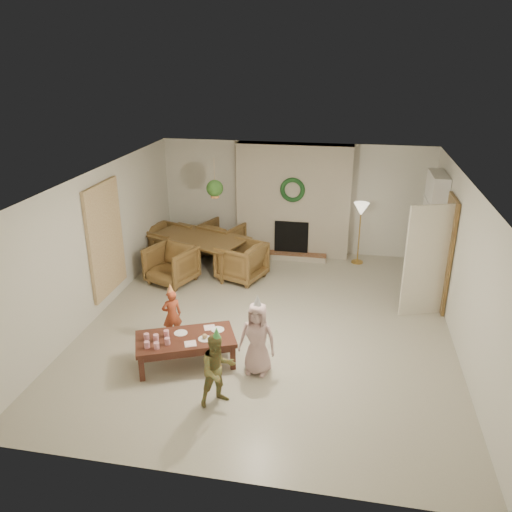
% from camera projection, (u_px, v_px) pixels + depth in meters
% --- Properties ---
extents(floor, '(7.00, 7.00, 0.00)m').
position_uv_depth(floor, '(269.00, 322.00, 8.70)').
color(floor, '#B7B29E').
rests_on(floor, ground).
extents(ceiling, '(7.00, 7.00, 0.00)m').
position_uv_depth(ceiling, '(270.00, 179.00, 7.77)').
color(ceiling, white).
rests_on(ceiling, wall_back).
extents(wall_back, '(7.00, 0.00, 7.00)m').
position_uv_depth(wall_back, '(294.00, 198.00, 11.43)').
color(wall_back, silver).
rests_on(wall_back, floor).
extents(wall_front, '(7.00, 0.00, 7.00)m').
position_uv_depth(wall_front, '(213.00, 383.00, 5.05)').
color(wall_front, silver).
rests_on(wall_front, floor).
extents(wall_left, '(0.00, 7.00, 7.00)m').
position_uv_depth(wall_left, '(98.00, 243.00, 8.75)').
color(wall_left, silver).
rests_on(wall_left, floor).
extents(wall_right, '(0.00, 7.00, 7.00)m').
position_uv_depth(wall_right, '(464.00, 268.00, 7.72)').
color(wall_right, silver).
rests_on(wall_right, floor).
extents(fireplace_mass, '(2.50, 0.40, 2.50)m').
position_uv_depth(fireplace_mass, '(293.00, 201.00, 11.24)').
color(fireplace_mass, '#5F2B19').
rests_on(fireplace_mass, floor).
extents(fireplace_hearth, '(1.60, 0.30, 0.12)m').
position_uv_depth(fireplace_hearth, '(290.00, 256.00, 11.37)').
color(fireplace_hearth, brown).
rests_on(fireplace_hearth, floor).
extents(fireplace_firebox, '(0.75, 0.12, 0.75)m').
position_uv_depth(fireplace_firebox, '(291.00, 237.00, 11.38)').
color(fireplace_firebox, black).
rests_on(fireplace_firebox, floor).
extents(fireplace_wreath, '(0.54, 0.10, 0.54)m').
position_uv_depth(fireplace_wreath, '(293.00, 190.00, 10.92)').
color(fireplace_wreath, '#18401E').
rests_on(fireplace_wreath, fireplace_mass).
extents(floor_lamp_base, '(0.25, 0.25, 0.03)m').
position_uv_depth(floor_lamp_base, '(357.00, 262.00, 11.18)').
color(floor_lamp_base, gold).
rests_on(floor_lamp_base, floor).
extents(floor_lamp_post, '(0.03, 0.03, 1.22)m').
position_uv_depth(floor_lamp_post, '(359.00, 235.00, 10.95)').
color(floor_lamp_post, gold).
rests_on(floor_lamp_post, floor).
extents(floor_lamp_shade, '(0.33, 0.33, 0.27)m').
position_uv_depth(floor_lamp_shade, '(361.00, 209.00, 10.73)').
color(floor_lamp_shade, beige).
rests_on(floor_lamp_shade, floor_lamp_post).
extents(bookshelf_carcass, '(0.30, 1.00, 2.20)m').
position_uv_depth(bookshelf_carcass, '(432.00, 229.00, 9.90)').
color(bookshelf_carcass, white).
rests_on(bookshelf_carcass, floor).
extents(bookshelf_shelf_a, '(0.30, 0.92, 0.03)m').
position_uv_depth(bookshelf_shelf_a, '(427.00, 260.00, 10.15)').
color(bookshelf_shelf_a, white).
rests_on(bookshelf_shelf_a, bookshelf_carcass).
extents(bookshelf_shelf_b, '(0.30, 0.92, 0.03)m').
position_uv_depth(bookshelf_shelf_b, '(429.00, 241.00, 10.00)').
color(bookshelf_shelf_b, white).
rests_on(bookshelf_shelf_b, bookshelf_carcass).
extents(bookshelf_shelf_c, '(0.30, 0.92, 0.03)m').
position_uv_depth(bookshelf_shelf_c, '(432.00, 222.00, 9.85)').
color(bookshelf_shelf_c, white).
rests_on(bookshelf_shelf_c, bookshelf_carcass).
extents(bookshelf_shelf_d, '(0.30, 0.92, 0.03)m').
position_uv_depth(bookshelf_shelf_d, '(434.00, 202.00, 9.70)').
color(bookshelf_shelf_d, white).
rests_on(bookshelf_shelf_d, bookshelf_carcass).
extents(books_row_lower, '(0.20, 0.40, 0.24)m').
position_uv_depth(books_row_lower, '(427.00, 256.00, 9.96)').
color(books_row_lower, maroon).
rests_on(books_row_lower, bookshelf_shelf_a).
extents(books_row_mid, '(0.20, 0.44, 0.24)m').
position_uv_depth(books_row_mid, '(429.00, 233.00, 10.00)').
color(books_row_mid, '#245B87').
rests_on(books_row_mid, bookshelf_shelf_b).
extents(books_row_upper, '(0.20, 0.36, 0.22)m').
position_uv_depth(books_row_upper, '(432.00, 217.00, 9.71)').
color(books_row_upper, '#AB9624').
rests_on(books_row_upper, bookshelf_shelf_c).
extents(door_frame, '(0.05, 0.86, 2.04)m').
position_uv_depth(door_frame, '(447.00, 254.00, 8.91)').
color(door_frame, brown).
rests_on(door_frame, floor).
extents(door_leaf, '(0.77, 0.32, 2.00)m').
position_uv_depth(door_leaf, '(427.00, 261.00, 8.64)').
color(door_leaf, beige).
rests_on(door_leaf, floor).
extents(curtain_panel, '(0.06, 1.20, 2.00)m').
position_uv_depth(curtain_panel, '(106.00, 239.00, 8.92)').
color(curtain_panel, beige).
rests_on(curtain_panel, wall_left).
extents(dining_table, '(2.25, 1.75, 0.70)m').
position_uv_depth(dining_table, '(199.00, 253.00, 10.78)').
color(dining_table, brown).
rests_on(dining_table, floor).
extents(dining_chair_near, '(1.07, 1.09, 0.77)m').
position_uv_depth(dining_chair_near, '(171.00, 265.00, 10.08)').
color(dining_chair_near, brown).
rests_on(dining_chair_near, floor).
extents(dining_chair_far, '(1.07, 1.09, 0.77)m').
position_uv_depth(dining_chair_far, '(222.00, 239.00, 11.46)').
color(dining_chair_far, brown).
rests_on(dining_chair_far, floor).
extents(dining_chair_left, '(1.09, 1.07, 0.77)m').
position_uv_depth(dining_chair_left, '(167.00, 243.00, 11.19)').
color(dining_chair_left, brown).
rests_on(dining_chair_left, floor).
extents(dining_chair_right, '(1.09, 1.07, 0.77)m').
position_uv_depth(dining_chair_right, '(241.00, 261.00, 10.24)').
color(dining_chair_right, brown).
rests_on(dining_chair_right, floor).
extents(hanging_plant_cord, '(0.01, 0.01, 0.70)m').
position_uv_depth(hanging_plant_cord, '(214.00, 176.00, 9.49)').
color(hanging_plant_cord, tan).
rests_on(hanging_plant_cord, ceiling).
extents(hanging_plant_pot, '(0.16, 0.16, 0.12)m').
position_uv_depth(hanging_plant_pot, '(215.00, 194.00, 9.62)').
color(hanging_plant_pot, '#AA6837').
rests_on(hanging_plant_pot, hanging_plant_cord).
extents(hanging_plant_foliage, '(0.32, 0.32, 0.32)m').
position_uv_depth(hanging_plant_foliage, '(215.00, 188.00, 9.58)').
color(hanging_plant_foliage, '#204416').
rests_on(hanging_plant_foliage, hanging_plant_pot).
extents(coffee_table_top, '(1.59, 1.22, 0.07)m').
position_uv_depth(coffee_table_top, '(185.00, 339.00, 7.42)').
color(coffee_table_top, '#4C2519').
rests_on(coffee_table_top, floor).
extents(coffee_table_apron, '(1.45, 1.07, 0.09)m').
position_uv_depth(coffee_table_apron, '(186.00, 344.00, 7.45)').
color(coffee_table_apron, '#4C2519').
rests_on(coffee_table_apron, floor).
extents(coffee_leg_fl, '(0.10, 0.10, 0.37)m').
position_uv_depth(coffee_leg_fl, '(142.00, 369.00, 7.11)').
color(coffee_leg_fl, '#4C2519').
rests_on(coffee_leg_fl, floor).
extents(coffee_leg_fr, '(0.10, 0.10, 0.37)m').
position_uv_depth(coffee_leg_fr, '(233.00, 358.00, 7.37)').
color(coffee_leg_fr, '#4C2519').
rests_on(coffee_leg_fr, floor).
extents(coffee_leg_bl, '(0.10, 0.10, 0.37)m').
position_uv_depth(coffee_leg_bl, '(141.00, 347.00, 7.64)').
color(coffee_leg_bl, '#4C2519').
rests_on(coffee_leg_bl, floor).
extents(coffee_leg_br, '(0.10, 0.10, 0.37)m').
position_uv_depth(coffee_leg_br, '(226.00, 337.00, 7.90)').
color(coffee_leg_br, '#4C2519').
rests_on(coffee_leg_br, floor).
extents(cup_a, '(0.10, 0.10, 0.10)m').
position_uv_depth(cup_a, '(147.00, 345.00, 7.13)').
color(cup_a, white).
rests_on(cup_a, coffee_table_top).
extents(cup_b, '(0.10, 0.10, 0.10)m').
position_uv_depth(cup_b, '(147.00, 337.00, 7.33)').
color(cup_b, white).
rests_on(cup_b, coffee_table_top).
extents(cup_c, '(0.10, 0.10, 0.10)m').
position_uv_depth(cup_c, '(157.00, 346.00, 7.11)').
color(cup_c, white).
rests_on(cup_c, coffee_table_top).
extents(cup_d, '(0.10, 0.10, 0.10)m').
position_uv_depth(cup_d, '(156.00, 338.00, 7.31)').
color(cup_d, white).
rests_on(cup_d, coffee_table_top).
extents(cup_e, '(0.10, 0.10, 0.10)m').
position_uv_depth(cup_e, '(167.00, 341.00, 7.22)').
color(cup_e, white).
rests_on(cup_e, coffee_table_top).
extents(cup_f, '(0.10, 0.10, 0.10)m').
position_uv_depth(cup_f, '(166.00, 333.00, 7.42)').
color(cup_f, white).
rests_on(cup_f, coffee_table_top).
extents(plate_a, '(0.26, 0.26, 0.01)m').
position_uv_depth(plate_a, '(181.00, 333.00, 7.51)').
color(plate_a, white).
rests_on(plate_a, coffee_table_top).
extents(plate_b, '(0.26, 0.26, 0.01)m').
position_uv_depth(plate_b, '(205.00, 339.00, 7.36)').
color(plate_b, white).
rests_on(plate_b, coffee_table_top).
extents(plate_c, '(0.26, 0.26, 0.01)m').
position_uv_depth(plate_c, '(218.00, 330.00, 7.61)').
color(plate_c, white).
rests_on(plate_c, coffee_table_top).
extents(food_scoop, '(0.10, 0.10, 0.08)m').
position_uv_depth(food_scoop, '(205.00, 336.00, 7.35)').
color(food_scoop, tan).
rests_on(food_scoop, plate_b).
extents(napkin_left, '(0.22, 0.22, 0.01)m').
position_uv_depth(napkin_left, '(190.00, 344.00, 7.24)').
color(napkin_left, '#FFBBC9').
rests_on(napkin_left, coffee_table_top).
extents(napkin_right, '(0.22, 0.22, 0.01)m').
position_uv_depth(napkin_right, '(210.00, 328.00, 7.66)').
color(napkin_right, '#FFBBC9').
rests_on(napkin_right, coffee_table_top).
extents(child_red, '(0.38, 0.35, 0.87)m').
position_uv_depth(child_red, '(172.00, 315.00, 8.05)').
color(child_red, '#A74023').
rests_on(child_red, floor).
extents(party_hat_red, '(0.14, 0.14, 0.16)m').
position_uv_depth(party_hat_red, '(170.00, 288.00, 7.87)').
color(party_hat_red, gold).
rests_on(party_hat_red, child_red).
extents(child_plaid, '(0.63, 0.61, 1.02)m').
position_uv_depth(child_plaid, '(218.00, 370.00, 6.53)').
color(child_plaid, '#995A29').
rests_on(child_plaid, floor).
extents(party_hat_plaid, '(0.15, 0.15, 0.17)m').
position_uv_depth(party_hat_plaid, '(217.00, 333.00, 6.33)').
color(party_hat_plaid, '#4FB956').
rests_on(party_hat_plaid, child_plaid).
extents(child_pink, '(0.57, 0.40, 1.10)m').
position_uv_depth(child_pink, '(257.00, 339.00, 7.17)').
color(child_pink, '#CEA5A5').
rests_on(child_pink, floor).
extents(party_hat_pink, '(0.18, 0.18, 0.20)m').
position_uv_depth(party_hat_pink, '(257.00, 301.00, 6.95)').
color(party_hat_pink, silver).
rests_on(party_hat_pink, child_pink).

